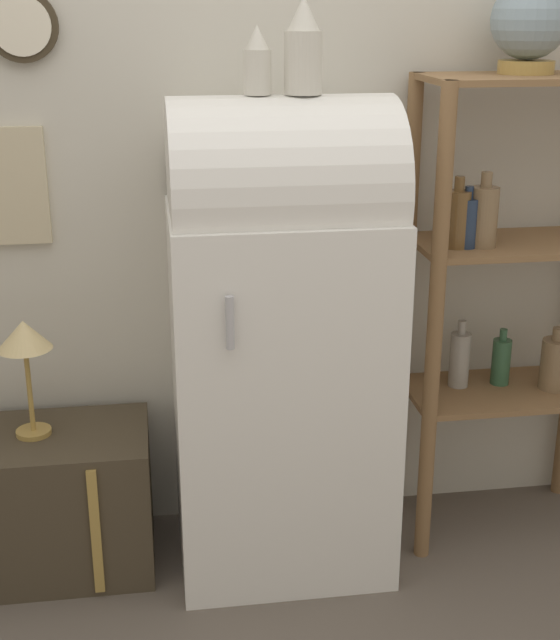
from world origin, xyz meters
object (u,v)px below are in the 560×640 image
(suitcase_trunk, at_px, (33,502))
(desk_lamp, at_px, (25,343))
(refrigerator, at_px, (281,335))
(globe, at_px, (530,23))
(vase_left, at_px, (257,63))
(vase_center, at_px, (303,49))

(suitcase_trunk, relative_size, desk_lamp, 1.99)
(refrigerator, xyz_separation_m, suitcase_trunk, (-0.80, 0.04, -0.55))
(globe, distance_m, vase_left, 0.85)
(vase_center, bearing_deg, desk_lamp, 176.09)
(vase_left, distance_m, vase_center, 0.13)
(vase_left, bearing_deg, globe, 7.58)
(vase_center, xyz_separation_m, desk_lamp, (-0.84, 0.06, -0.85))
(suitcase_trunk, xyz_separation_m, vase_center, (0.86, -0.04, 1.40))
(refrigerator, bearing_deg, desk_lamp, 176.48)
(globe, xyz_separation_m, vase_center, (-0.71, -0.12, -0.06))
(vase_left, xyz_separation_m, vase_center, (0.13, -0.01, 0.04))
(vase_center, bearing_deg, globe, 9.50)
(vase_left, relative_size, desk_lamp, 0.50)
(vase_left, relative_size, vase_center, 0.71)
(desk_lamp, bearing_deg, globe, 2.26)
(globe, bearing_deg, refrigerator, -171.94)
(refrigerator, distance_m, desk_lamp, 0.78)
(suitcase_trunk, xyz_separation_m, desk_lamp, (0.02, 0.01, 0.54))
(refrigerator, distance_m, suitcase_trunk, 0.97)
(refrigerator, bearing_deg, vase_left, -178.04)
(desk_lamp, bearing_deg, refrigerator, -3.52)
(suitcase_trunk, bearing_deg, vase_left, -2.90)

